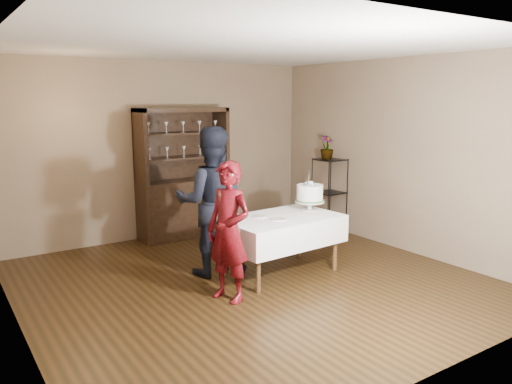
% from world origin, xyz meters
% --- Properties ---
extents(floor, '(5.00, 5.00, 0.00)m').
position_xyz_m(floor, '(0.00, 0.00, 0.00)').
color(floor, black).
rests_on(floor, ground).
extents(ceiling, '(5.00, 5.00, 0.00)m').
position_xyz_m(ceiling, '(0.00, 0.00, 2.70)').
color(ceiling, silver).
rests_on(ceiling, back_wall).
extents(back_wall, '(5.00, 0.02, 2.70)m').
position_xyz_m(back_wall, '(0.00, 2.50, 1.35)').
color(back_wall, brown).
rests_on(back_wall, floor).
extents(wall_left, '(0.02, 5.00, 2.70)m').
position_xyz_m(wall_left, '(-2.50, 0.00, 1.35)').
color(wall_left, brown).
rests_on(wall_left, floor).
extents(wall_right, '(0.02, 5.00, 2.70)m').
position_xyz_m(wall_right, '(2.50, 0.00, 1.35)').
color(wall_right, brown).
rests_on(wall_right, floor).
extents(china_hutch, '(1.40, 0.48, 2.00)m').
position_xyz_m(china_hutch, '(0.20, 2.25, 0.66)').
color(china_hutch, black).
rests_on(china_hutch, floor).
extents(plant_etagere, '(0.42, 0.42, 1.20)m').
position_xyz_m(plant_etagere, '(2.28, 1.20, 0.65)').
color(plant_etagere, black).
rests_on(plant_etagere, floor).
extents(cake_table, '(1.50, 0.98, 0.72)m').
position_xyz_m(cake_table, '(0.45, 0.04, 0.55)').
color(cake_table, white).
rests_on(cake_table, floor).
extents(woman, '(0.51, 0.63, 1.50)m').
position_xyz_m(woman, '(-0.50, -0.31, 0.75)').
color(woman, '#3D0605').
rests_on(woman, floor).
extents(man, '(1.09, 1.01, 1.82)m').
position_xyz_m(man, '(-0.26, 0.51, 0.91)').
color(man, black).
rests_on(man, floor).
extents(cake, '(0.38, 0.38, 0.52)m').
position_xyz_m(cake, '(0.97, 0.13, 0.93)').
color(cake, beige).
rests_on(cake, cake_table).
extents(plate_near, '(0.25, 0.25, 0.01)m').
position_xyz_m(plate_near, '(0.33, -0.07, 0.73)').
color(plate_near, beige).
rests_on(plate_near, cake_table).
extents(plate_far, '(0.19, 0.19, 0.01)m').
position_xyz_m(plate_far, '(0.22, 0.17, 0.73)').
color(plate_far, beige).
rests_on(plate_far, cake_table).
extents(potted_plant, '(0.22, 0.22, 0.38)m').
position_xyz_m(potted_plant, '(2.24, 1.24, 1.38)').
color(potted_plant, '#426A32').
rests_on(potted_plant, plant_etagere).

